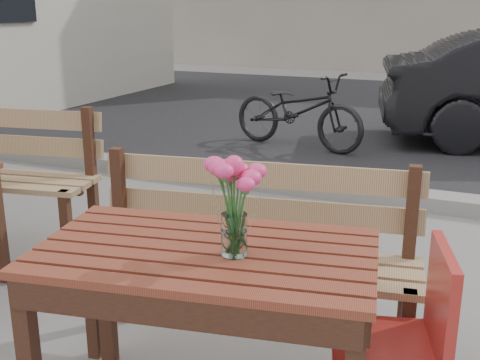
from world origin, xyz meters
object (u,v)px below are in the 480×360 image
(main_table, at_px, (206,279))
(main_vase, at_px, (234,194))
(bicycle, at_px, (298,110))
(red_chair, at_px, (408,334))

(main_table, bearing_deg, main_vase, -16.66)
(main_vase, bearing_deg, bicycle, 105.00)
(main_table, height_order, main_vase, main_vase)
(main_table, distance_m, red_chair, 0.73)
(red_chair, xyz_separation_m, main_vase, (-0.57, -0.21, 0.50))
(main_vase, bearing_deg, red_chair, 19.92)
(main_table, distance_m, main_vase, 0.36)
(main_vase, relative_size, bicycle, 0.22)
(red_chair, bearing_deg, main_table, -89.32)
(main_table, relative_size, bicycle, 0.80)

